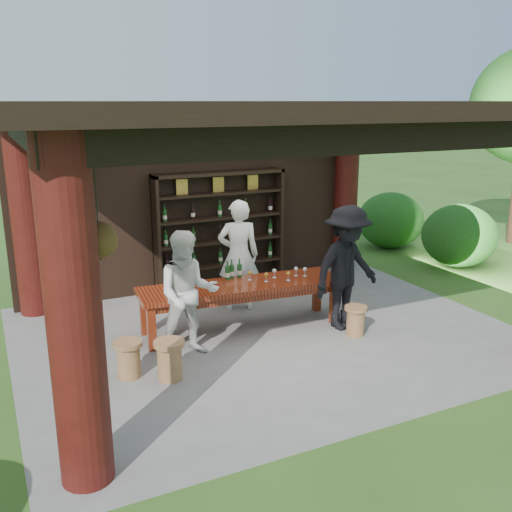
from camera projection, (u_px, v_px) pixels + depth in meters
name	position (u px, v px, depth m)	size (l,w,h in m)	color
ground	(267.00, 333.00, 8.90)	(90.00, 90.00, 0.00)	#2D5119
pavilion	(254.00, 194.00, 8.70)	(7.50, 6.00, 3.60)	slate
wine_shelf	(220.00, 230.00, 10.83)	(2.55, 0.39, 2.24)	black
tasting_table	(241.00, 291.00, 8.92)	(3.26, 1.11, 0.75)	#56150C
stool_near_left	(170.00, 359.00, 7.36)	(0.40, 0.40, 0.53)	brown
stool_near_right	(356.00, 320.00, 8.77)	(0.35, 0.35, 0.46)	brown
stool_far_left	(129.00, 358.00, 7.42)	(0.38, 0.38, 0.50)	brown
host	(239.00, 255.00, 9.71)	(0.70, 0.46, 1.92)	white
guest_woman	(188.00, 294.00, 7.95)	(0.87, 0.68, 1.80)	silver
guest_man	(347.00, 268.00, 8.89)	(1.27, 0.73, 1.97)	black
table_bottles	(233.00, 269.00, 9.11)	(0.30, 0.12, 0.31)	#194C1E
table_glasses	(280.00, 274.00, 9.12)	(0.97, 0.35, 0.15)	silver
napkin_basket	(175.00, 288.00, 8.45)	(0.26, 0.18, 0.14)	#BF6672
shrubs	(352.00, 280.00, 9.71)	(14.25, 8.15, 1.36)	#194C14
trees	(411.00, 109.00, 10.13)	(22.98, 10.02, 4.80)	#3F2819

